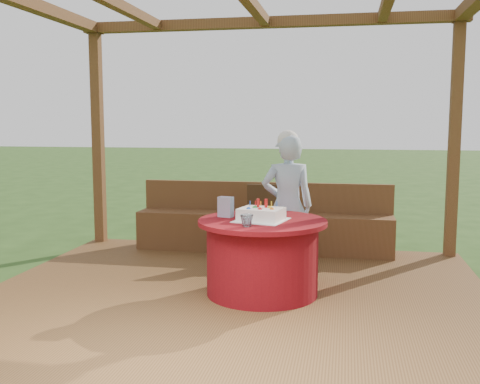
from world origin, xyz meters
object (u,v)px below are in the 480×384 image
Objects in this scene: birthday_cake at (261,214)px; gift_bag at (226,207)px; chair at (264,220)px; drinking_glass at (247,221)px; table at (262,256)px; elderly_woman at (287,203)px; bench at (263,229)px.

gift_bag is at bearing 159.89° from birthday_cake.
chair reaches higher than drinking_glass.
elderly_woman is (0.15, 0.66, 0.38)m from table.
bench is 2.09× the size of elderly_woman.
birthday_cake is 0.32m from drinking_glass.
chair is at bearing 97.61° from table.
bench reaches higher than table.
gift_bag is at bearing -93.81° from bench.
drinking_glass is (-0.22, -1.02, -0.00)m from elderly_woman.
elderly_woman is (0.32, -0.60, 0.28)m from chair.
table is at bearing 0.44° from gift_bag.
gift_bag is (-0.11, -1.60, 0.49)m from bench.
chair is 1.24m from gift_bag.
table is at bearing -81.85° from bench.
elderly_woman is at bearing -62.30° from chair.
chair is (-0.17, 1.27, 0.10)m from table.
gift_bag reaches higher than bench.
chair is at bearing -80.20° from bench.
drinking_glass is at bearing -102.39° from elderly_woman.
table is 0.39m from birthday_cake.
elderly_woman reaches higher than table.
birthday_cake reaches higher than chair.
birthday_cake reaches higher than drinking_glass.
chair is (0.07, -0.41, 0.18)m from bench.
drinking_glass is (0.16, -2.03, 0.45)m from bench.
bench is 1.18m from elderly_woman.
chair is 1.35m from birthday_cake.
bench is 1.67m from gift_bag.
table is at bearing -82.39° from chair.
bench is 16.48× the size of gift_bag.
bench is 2.09m from drinking_glass.
elderly_woman is at bearing 77.50° from table.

